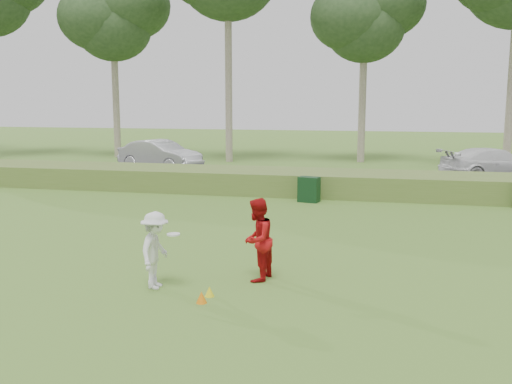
% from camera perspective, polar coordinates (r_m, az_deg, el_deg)
% --- Properties ---
extents(ground, '(120.00, 120.00, 0.00)m').
position_cam_1_polar(ground, '(12.22, -4.19, -8.99)').
color(ground, '#416D24').
rests_on(ground, ground).
extents(reed_strip, '(80.00, 3.00, 0.90)m').
position_cam_1_polar(reed_strip, '(23.59, 4.29, 1.01)').
color(reed_strip, '#4F6C2B').
rests_on(reed_strip, ground).
extents(park_road, '(80.00, 6.00, 0.06)m').
position_cam_1_polar(park_road, '(28.55, 5.76, 1.57)').
color(park_road, '#2D2D2D').
rests_on(park_road, ground).
extents(tree_2, '(6.50, 6.50, 12.00)m').
position_cam_1_polar(tree_2, '(39.51, -14.13, 16.47)').
color(tree_2, gray).
rests_on(tree_2, ground).
extents(tree_4, '(6.24, 6.24, 11.50)m').
position_cam_1_polar(tree_4, '(35.94, 10.83, 16.72)').
color(tree_4, gray).
rests_on(tree_4, ground).
extents(player_white, '(0.84, 1.03, 1.58)m').
position_cam_1_polar(player_white, '(11.82, -10.04, -5.75)').
color(player_white, silver).
rests_on(player_white, ground).
extents(player_red, '(0.80, 0.96, 1.77)m').
position_cam_1_polar(player_red, '(12.10, 0.12, -4.79)').
color(player_red, '#AA0E10').
rests_on(player_red, ground).
extents(cone_orange, '(0.21, 0.21, 0.23)m').
position_cam_1_polar(cone_orange, '(11.03, -5.47, -10.42)').
color(cone_orange, orange).
rests_on(cone_orange, ground).
extents(cone_yellow, '(0.19, 0.19, 0.21)m').
position_cam_1_polar(cone_yellow, '(11.36, -4.68, -9.88)').
color(cone_yellow, yellow).
rests_on(cone_yellow, ground).
extents(utility_cabinet, '(0.85, 0.63, 0.95)m').
position_cam_1_polar(utility_cabinet, '(21.49, 5.32, 0.26)').
color(utility_cabinet, black).
rests_on(utility_cabinet, ground).
extents(car_mid, '(5.12, 3.28, 1.59)m').
position_cam_1_polar(car_mid, '(31.25, -9.58, 3.68)').
color(car_mid, silver).
rests_on(car_mid, park_road).
extents(car_right, '(5.52, 3.90, 1.48)m').
position_cam_1_polar(car_right, '(29.29, 22.70, 2.62)').
color(car_right, silver).
rests_on(car_right, park_road).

